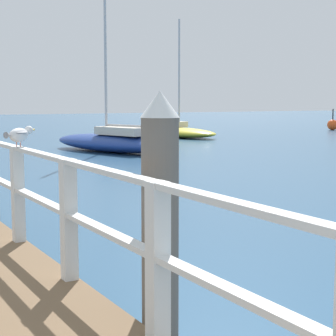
# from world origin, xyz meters

# --- Properties ---
(dock_piling_near) EXTENTS (0.29, 0.29, 2.05)m
(dock_piling_near) POSITION_xyz_m (1.48, 4.56, 1.03)
(dock_piling_near) COLOR #6B6056
(dock_piling_near) RESTS_ON ground_plane
(seagull_foreground) EXTENTS (0.41, 0.32, 0.21)m
(seagull_foreground) POSITION_xyz_m (1.11, 6.92, 1.62)
(seagull_foreground) COLOR white
(seagull_foreground) RESTS_ON pier_railing
(boat_1) EXTENTS (2.88, 6.25, 6.16)m
(boat_1) POSITION_xyz_m (15.23, 27.25, 0.33)
(boat_1) COLOR gold
(boat_1) RESTS_ON ground_plane
(boat_3) EXTENTS (3.62, 6.58, 8.32)m
(boat_3) POSITION_xyz_m (8.62, 20.84, 0.41)
(boat_3) COLOR navy
(boat_3) RESTS_ON ground_plane
(channel_buoy) EXTENTS (0.70, 0.70, 1.40)m
(channel_buoy) POSITION_xyz_m (27.85, 28.01, 0.36)
(channel_buoy) COLOR #E54C19
(channel_buoy) RESTS_ON ground_plane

